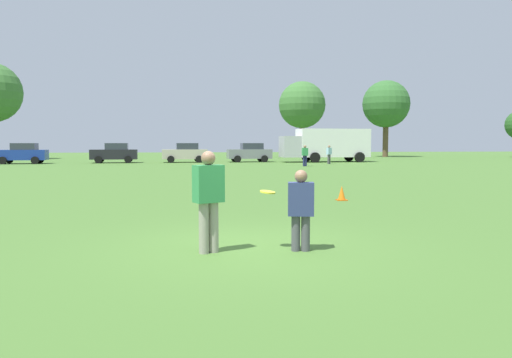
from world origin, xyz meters
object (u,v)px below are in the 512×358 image
(parked_car_mid_right, at_px, (250,152))
(box_truck, at_px, (327,144))
(frisbee, at_px, (268,192))
(parked_car_mid_left, at_px, (115,153))
(player_defender, at_px, (301,206))
(parked_car_center, at_px, (185,153))
(bystander_far_jogger, at_px, (305,154))
(parked_car_near_left, at_px, (22,153))
(bystander_sideline_watcher, at_px, (329,153))
(player_thrower, at_px, (209,196))
(traffic_cone, at_px, (342,193))

(parked_car_mid_right, relative_size, box_truck, 0.50)
(frisbee, relative_size, parked_car_mid_left, 0.06)
(player_defender, bearing_deg, parked_car_mid_right, 84.09)
(frisbee, relative_size, box_truck, 0.03)
(parked_car_center, bearing_deg, box_truck, -3.30)
(player_defender, xyz_separation_m, bystander_far_jogger, (7.33, 30.51, 0.17))
(parked_car_mid_left, relative_size, parked_car_center, 1.00)
(parked_car_mid_left, relative_size, bystander_far_jogger, 2.58)
(parked_car_near_left, distance_m, bystander_sideline_watcher, 27.04)
(parked_car_mid_left, height_order, parked_car_mid_right, same)
(player_thrower, bearing_deg, player_defender, -2.45)
(player_defender, relative_size, parked_car_mid_right, 0.32)
(box_truck, bearing_deg, player_defender, -106.39)
(parked_car_center, bearing_deg, player_thrower, -89.30)
(player_thrower, height_order, bystander_far_jogger, player_thrower)
(parked_car_center, xyz_separation_m, parked_car_mid_right, (6.19, 0.25, 0.00))
(parked_car_mid_left, height_order, parked_car_center, same)
(parked_car_mid_right, bearing_deg, player_defender, -95.91)
(parked_car_center, xyz_separation_m, box_truck, (13.52, -0.78, 0.83))
(frisbee, xyz_separation_m, box_truck, (12.01, 38.78, 0.75))
(parked_car_mid_left, relative_size, bystander_sideline_watcher, 2.63)
(parked_car_center, relative_size, bystander_far_jogger, 2.58)
(frisbee, xyz_separation_m, traffic_cone, (3.56, 7.06, -0.77))
(traffic_cone, relative_size, bystander_far_jogger, 0.29)
(traffic_cone, distance_m, parked_car_mid_left, 34.32)
(player_defender, distance_m, frisbee, 0.62)
(parked_car_near_left, bearing_deg, player_defender, -67.12)
(parked_car_center, relative_size, parked_car_mid_right, 1.00)
(frisbee, bearing_deg, player_defender, -20.76)
(parked_car_near_left, relative_size, box_truck, 0.50)
(box_truck, bearing_deg, parked_car_mid_left, 178.25)
(parked_car_near_left, height_order, parked_car_center, same)
(player_thrower, xyz_separation_m, parked_car_near_left, (-14.72, 38.53, -0.04))
(frisbee, relative_size, parked_car_near_left, 0.06)
(player_thrower, bearing_deg, box_truck, 71.48)
(parked_car_mid_right, bearing_deg, parked_car_center, -177.73)
(parked_car_near_left, relative_size, bystander_sideline_watcher, 2.63)
(parked_car_mid_left, distance_m, parked_car_mid_right, 12.65)
(frisbee, distance_m, parked_car_center, 39.59)
(frisbee, height_order, box_truck, box_truck)
(bystander_sideline_watcher, xyz_separation_m, bystander_far_jogger, (-3.12, -4.04, 0.02))
(frisbee, xyz_separation_m, parked_car_center, (-1.51, 39.56, -0.08))
(frisbee, bearing_deg, parked_car_near_left, 112.30)
(parked_car_center, height_order, bystander_far_jogger, parked_car_center)
(traffic_cone, relative_size, parked_car_mid_left, 0.11)
(bystander_sideline_watcher, relative_size, bystander_far_jogger, 0.98)
(player_defender, xyz_separation_m, traffic_cone, (3.02, 7.27, -0.54))
(player_thrower, bearing_deg, bystander_sideline_watcher, 70.79)
(parked_car_mid_right, distance_m, bystander_sideline_watcher, 8.34)
(parked_car_near_left, relative_size, parked_car_mid_left, 1.00)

